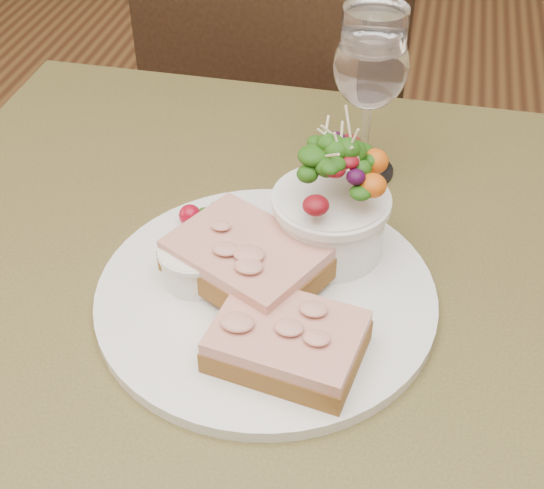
% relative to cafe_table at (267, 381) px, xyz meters
% --- Properties ---
extents(cafe_table, '(0.80, 0.80, 0.75)m').
position_rel_cafe_table_xyz_m(cafe_table, '(0.00, 0.00, 0.00)').
color(cafe_table, '#423A1C').
rests_on(cafe_table, ground).
extents(chair_far, '(0.51, 0.51, 0.90)m').
position_rel_cafe_table_xyz_m(chair_far, '(-0.08, 0.67, -0.36)').
color(chair_far, black).
rests_on(chair_far, ground).
extents(dinner_plate, '(0.31, 0.31, 0.01)m').
position_rel_cafe_table_xyz_m(dinner_plate, '(-0.00, 0.01, 0.11)').
color(dinner_plate, white).
rests_on(dinner_plate, cafe_table).
extents(sandwich_front, '(0.13, 0.11, 0.03)m').
position_rel_cafe_table_xyz_m(sandwich_front, '(0.03, -0.06, 0.13)').
color(sandwich_front, '#543216').
rests_on(sandwich_front, dinner_plate).
extents(sandwich_back, '(0.16, 0.14, 0.03)m').
position_rel_cafe_table_xyz_m(sandwich_back, '(-0.02, 0.02, 0.14)').
color(sandwich_back, '#543216').
rests_on(sandwich_back, dinner_plate).
extents(ramekin, '(0.06, 0.06, 0.04)m').
position_rel_cafe_table_xyz_m(ramekin, '(-0.07, 0.01, 0.13)').
color(ramekin, white).
rests_on(ramekin, dinner_plate).
extents(salad_bowl, '(0.10, 0.10, 0.13)m').
position_rel_cafe_table_xyz_m(salad_bowl, '(0.04, 0.08, 0.17)').
color(salad_bowl, white).
rests_on(salad_bowl, dinner_plate).
extents(garnish, '(0.05, 0.04, 0.02)m').
position_rel_cafe_table_xyz_m(garnish, '(-0.09, 0.09, 0.12)').
color(garnish, '#13370A').
rests_on(garnish, dinner_plate).
extents(wine_glass, '(0.08, 0.08, 0.18)m').
position_rel_cafe_table_xyz_m(wine_glass, '(0.06, 0.23, 0.22)').
color(wine_glass, white).
rests_on(wine_glass, cafe_table).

